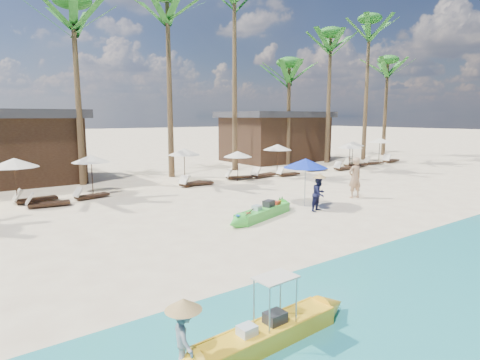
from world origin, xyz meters
TOP-DOWN VIEW (x-y plane):
  - ground at (0.00, 0.00)m, footprint 240.00×240.00m
  - wet_sand_strip at (0.00, -5.00)m, footprint 240.00×4.50m
  - green_canoe at (0.23, 2.24)m, footprint 4.73×1.83m
  - yellow_canoe at (-5.30, -4.62)m, footprint 4.58×0.72m
  - tourist at (6.22, 2.62)m, footprint 0.80×0.60m
  - vendor_green at (2.77, 1.71)m, footprint 0.82×0.71m
  - vendor_yellow at (-6.87, -4.56)m, footprint 0.47×0.68m
  - blue_umbrella at (2.97, 2.73)m, footprint 1.96×1.96m
  - resort_parasol_4 at (-7.21, 10.35)m, footprint 2.05×2.05m
  - lounger_4_left at (-6.56, 10.47)m, footprint 1.84×0.67m
  - lounger_4_right at (-6.28, 9.18)m, footprint 1.82×0.80m
  - resort_parasol_5 at (-3.69, 11.22)m, footprint 1.93×1.93m
  - lounger_5_left at (-4.22, 9.88)m, footprint 1.72×0.82m
  - resort_parasol_6 at (1.82, 11.63)m, footprint 1.97×1.97m
  - lounger_6_left at (1.78, 10.10)m, footprint 1.77×0.86m
  - lounger_6_right at (1.44, 10.16)m, footprint 1.83×1.06m
  - resort_parasol_7 at (4.63, 10.07)m, footprint 1.77×1.77m
  - lounger_7_left at (4.94, 10.55)m, footprint 1.77×0.96m
  - lounger_7_right at (6.73, 10.27)m, footprint 1.99×0.88m
  - resort_parasol_8 at (8.60, 10.99)m, footprint 1.97×1.97m
  - lounger_8_left at (8.41, 9.77)m, footprint 1.69×0.61m
  - resort_parasol_9 at (15.05, 10.05)m, footprint 1.85×1.85m
  - lounger_9_left at (11.74, 10.45)m, footprint 1.77×0.91m
  - lounger_9_right at (13.74, 9.57)m, footprint 1.80×0.64m
  - resort_parasol_10 at (17.20, 11.48)m, footprint 1.84×1.84m
  - lounger_10_left at (15.90, 10.23)m, footprint 2.06×1.05m
  - lounger_10_right at (18.39, 10.37)m, footprint 1.76×0.96m
  - resort_parasol_11 at (20.87, 11.53)m, footprint 1.99×1.99m
  - lounger_11_left at (20.84, 10.39)m, footprint 2.04×0.86m
  - palm_3 at (-3.36, 14.27)m, footprint 2.08×2.08m
  - palm_4 at (2.15, 14.01)m, footprint 2.08×2.08m
  - palm_5 at (7.45, 14.38)m, footprint 2.08×2.08m
  - palm_6 at (12.84, 14.52)m, footprint 2.08×2.08m
  - palm_7 at (16.57, 13.68)m, footprint 2.08×2.08m
  - palm_8 at (21.07, 13.33)m, footprint 2.08×2.08m
  - palm_9 at (26.21, 14.81)m, footprint 2.08×2.08m
  - pavilion_east at (14.00, 17.50)m, footprint 8.80×6.60m

SIDE VIEW (x-z plane):
  - ground at x=0.00m, z-range 0.00..0.00m
  - wet_sand_strip at x=0.00m, z-range 0.00..0.01m
  - lounger_5_left at x=-4.22m, z-range -0.09..0.47m
  - lounger_8_left at x=8.41m, z-range -0.09..0.47m
  - lounger_10_right at x=18.39m, z-range -0.09..0.48m
  - lounger_7_left at x=4.94m, z-range -0.10..0.48m
  - lounger_6_left at x=1.78m, z-range -0.10..0.48m
  - lounger_9_left at x=11.74m, z-range -0.10..0.48m
  - yellow_canoe at x=-5.30m, z-range -0.40..0.79m
  - lounger_6_right at x=1.44m, z-range -0.10..0.50m
  - lounger_4_right at x=-6.28m, z-range -0.10..0.50m
  - lounger_9_right at x=13.74m, z-range -0.10..0.50m
  - lounger_4_left at x=-6.56m, z-range -0.10..0.51m
  - green_canoe at x=0.23m, z-range -0.10..0.52m
  - lounger_7_right at x=6.73m, z-range -0.11..0.55m
  - lounger_10_left at x=15.90m, z-range -0.11..0.56m
  - lounger_11_left at x=20.84m, z-range -0.11..0.56m
  - vendor_yellow at x=-6.87m, z-range 0.18..1.15m
  - vendor_green at x=2.77m, z-range 0.00..1.47m
  - tourist at x=6.22m, z-range 0.00..1.97m
  - resort_parasol_7 at x=4.63m, z-range 0.73..2.56m
  - resort_parasol_10 at x=17.20m, z-range 0.76..2.66m
  - resort_parasol_9 at x=15.05m, z-range 0.77..2.67m
  - resort_parasol_5 at x=-3.69m, z-range 0.80..2.78m
  - resort_parasol_6 at x=1.82m, z-range 0.81..2.84m
  - resort_parasol_8 at x=8.60m, z-range 0.82..2.85m
  - resort_parasol_11 at x=20.87m, z-range 0.83..2.88m
  - blue_umbrella at x=2.97m, z-range 0.85..2.96m
  - resort_parasol_4 at x=-7.21m, z-range 0.85..2.96m
  - pavilion_east at x=14.00m, z-range 0.05..4.35m
  - palm_6 at x=12.84m, z-range 2.79..11.31m
  - palm_9 at x=26.21m, z-range 3.14..12.97m
  - palm_3 at x=-3.36m, z-range 3.32..13.83m
  - palm_7 at x=16.57m, z-range 3.46..14.53m
  - palm_4 at x=2.15m, z-range 3.60..15.30m
  - palm_8 at x=21.07m, z-range 3.83..16.53m
  - palm_5 at x=7.45m, z-range 4.02..17.62m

